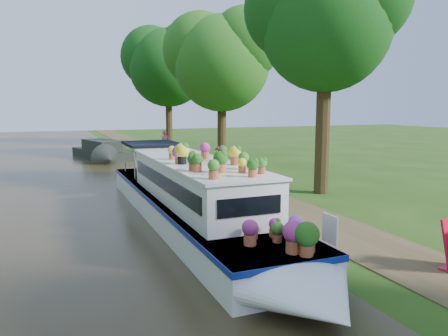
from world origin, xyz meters
The scene contains 10 objects.
ground centered at (0.00, 0.00, 0.00)m, with size 100.00×100.00×0.00m, color #1F3E0F.
canal_water centered at (-6.00, 0.00, 0.01)m, with size 10.00×100.00×0.02m, color black.
towpath centered at (1.20, 0.00, 0.01)m, with size 2.20×100.00×0.03m, color #443720.
plant_boat centered at (-2.25, 0.19, 0.85)m, with size 2.29×13.52×2.30m.
tree_near_overhang centered at (3.79, 3.06, 6.60)m, with size 5.52×5.28×8.99m.
tree_near_mid centered at (4.48, 15.08, 6.44)m, with size 6.90×6.60×9.40m.
tree_near_far centered at (3.98, 26.09, 7.05)m, with size 7.59×7.26×10.30m.
second_boat centered at (-2.75, 17.13, 0.49)m, with size 3.22×6.50×1.19m.
pedestrian_pink centered at (1.25, 16.84, 0.90)m, with size 0.63×0.41×1.73m, color #F16385.
verge_plant centered at (-0.60, 5.00, 0.19)m, with size 0.34×0.29×0.38m, color #396B20.
Camera 1 is at (-5.94, -10.94, 3.37)m, focal length 35.00 mm.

